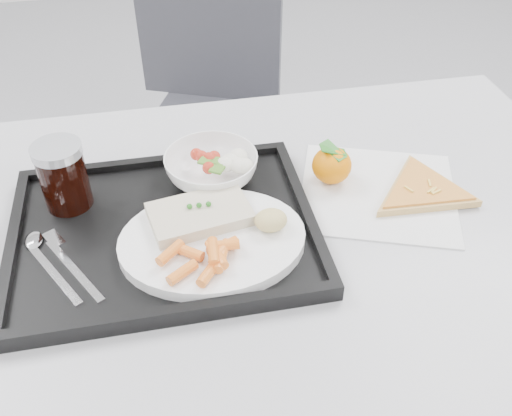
% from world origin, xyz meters
% --- Properties ---
extents(table, '(1.20, 0.80, 0.75)m').
position_xyz_m(table, '(0.00, 0.30, 0.68)').
color(table, '#B2B3B5').
rests_on(table, ground).
extents(chair, '(0.55, 0.56, 0.93)m').
position_xyz_m(chair, '(0.05, 1.12, 0.54)').
color(chair, '#33343A').
rests_on(chair, ground).
extents(tray, '(0.45, 0.35, 0.03)m').
position_xyz_m(tray, '(-0.13, 0.31, 0.76)').
color(tray, black).
rests_on(tray, table).
extents(dinner_plate, '(0.27, 0.27, 0.02)m').
position_xyz_m(dinner_plate, '(-0.06, 0.26, 0.77)').
color(dinner_plate, white).
rests_on(dinner_plate, tray).
extents(fish_fillet, '(0.16, 0.11, 0.03)m').
position_xyz_m(fish_fillet, '(-0.08, 0.31, 0.79)').
color(fish_fillet, beige).
rests_on(fish_fillet, dinner_plate).
extents(bread_roll, '(0.05, 0.05, 0.03)m').
position_xyz_m(bread_roll, '(0.02, 0.26, 0.80)').
color(bread_roll, tan).
rests_on(bread_roll, dinner_plate).
extents(salad_bowl, '(0.15, 0.15, 0.05)m').
position_xyz_m(salad_bowl, '(-0.04, 0.42, 0.79)').
color(salad_bowl, white).
rests_on(salad_bowl, tray).
extents(cola_glass, '(0.08, 0.08, 0.11)m').
position_xyz_m(cola_glass, '(-0.27, 0.40, 0.82)').
color(cola_glass, black).
rests_on(cola_glass, tray).
extents(cutlery, '(0.12, 0.16, 0.01)m').
position_xyz_m(cutlery, '(-0.29, 0.28, 0.77)').
color(cutlery, silver).
rests_on(cutlery, tray).
extents(napkin, '(0.32, 0.31, 0.00)m').
position_xyz_m(napkin, '(0.22, 0.35, 0.75)').
color(napkin, silver).
rests_on(napkin, table).
extents(tangerine, '(0.07, 0.07, 0.07)m').
position_xyz_m(tangerine, '(0.15, 0.39, 0.79)').
color(tangerine, orange).
rests_on(tangerine, napkin).
extents(pizza_slice, '(0.27, 0.27, 0.02)m').
position_xyz_m(pizza_slice, '(0.29, 0.33, 0.76)').
color(pizza_slice, tan).
rests_on(pizza_slice, napkin).
extents(carrot_pile, '(0.12, 0.09, 0.02)m').
position_xyz_m(carrot_pile, '(-0.08, 0.22, 0.79)').
color(carrot_pile, orange).
rests_on(carrot_pile, dinner_plate).
extents(salad_contents, '(0.10, 0.08, 0.02)m').
position_xyz_m(salad_contents, '(-0.02, 0.42, 0.80)').
color(salad_contents, '#AC2918').
rests_on(salad_contents, salad_bowl).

